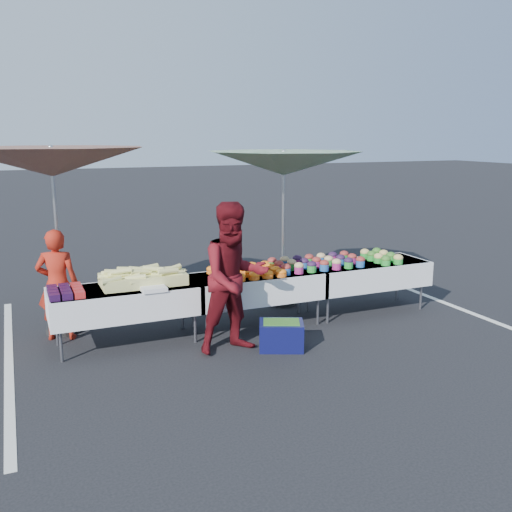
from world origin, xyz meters
name	(u,v)px	position (x,y,z in m)	size (l,w,h in m)	color
ground	(256,326)	(0.00, 0.00, 0.00)	(80.00, 80.00, 0.00)	black
stripe_left	(9,360)	(-3.20, 0.00, 0.00)	(0.10, 5.00, 0.00)	silver
stripe_right	(437,300)	(3.20, 0.00, 0.00)	(0.10, 5.00, 0.00)	silver
table_left	(125,300)	(-1.80, 0.00, 0.58)	(1.86, 0.81, 0.75)	white
table_center	(256,285)	(0.00, 0.00, 0.58)	(1.86, 0.81, 0.75)	white
table_right	(366,273)	(1.80, 0.00, 0.58)	(1.86, 0.81, 0.75)	white
berry_punnets	(65,291)	(-2.51, -0.06, 0.79)	(0.40, 0.54, 0.08)	black
corn_pile	(143,278)	(-1.55, 0.05, 0.84)	(1.16, 0.57, 0.26)	#B8BD61
plastic_bags	(154,289)	(-1.50, -0.30, 0.78)	(0.30, 0.25, 0.05)	white
carrot_bowls	(246,271)	(-0.15, -0.01, 0.80)	(0.95, 0.69, 0.11)	orange
potato_cups	(317,262)	(0.95, 0.00, 0.83)	(1.34, 0.58, 0.16)	#2357A3
bean_baskets	(381,256)	(2.06, -0.01, 0.82)	(0.36, 0.68, 0.15)	green
vendor	(58,285)	(-2.56, 0.55, 0.73)	(0.53, 0.35, 1.46)	#A62113
customer	(235,278)	(-0.61, -0.75, 0.93)	(0.90, 0.70, 1.85)	#580D13
umbrella_left	(52,163)	(-2.50, 0.80, 2.27)	(2.93, 2.93, 2.50)	black
umbrella_right	(284,165)	(0.80, 0.80, 2.18)	(2.68, 2.68, 2.41)	black
storage_bin	(281,335)	(-0.06, -0.93, 0.18)	(0.66, 0.58, 0.36)	#0C0E3E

